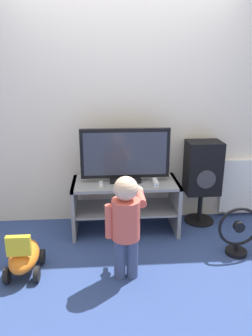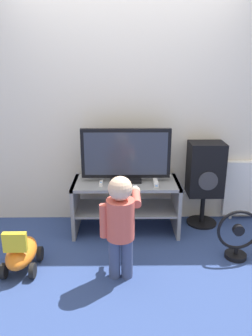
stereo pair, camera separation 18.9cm
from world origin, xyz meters
The scene contains 11 objects.
ground_plane centered at (0.00, 0.00, 0.00)m, with size 16.00×16.00×0.00m, color navy.
wall_back centered at (0.00, 0.59, 1.30)m, with size 10.00×0.06×2.60m.
tv_stand centered at (0.00, 0.25, 0.37)m, with size 1.11×0.51×0.56m.
television centered at (0.00, 0.28, 0.83)m, with size 0.92×0.20×0.56m.
game_console centered at (0.30, 0.14, 0.58)m, with size 0.04×0.17×0.05m.
remote_primary centered at (-0.25, 0.17, 0.57)m, with size 0.04×0.13×0.03m.
child centered at (-0.05, -0.57, 0.53)m, with size 0.34×0.50×0.90m.
speaker_tower centered at (0.86, 0.39, 0.62)m, with size 0.37×0.33×0.94m.
floor_fan centered at (1.02, -0.30, 0.22)m, with size 0.39×0.20×0.48m.
ride_on_toy centered at (-0.92, -0.46, 0.16)m, with size 0.28×0.47×0.43m.
radiator centered at (1.46, 0.52, 0.38)m, with size 0.67×0.08×0.70m.
Camera 1 is at (-0.23, -2.95, 1.74)m, focal length 35.00 mm.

